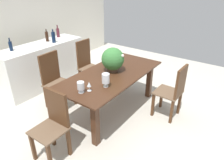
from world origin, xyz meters
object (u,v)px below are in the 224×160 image
chair_far_left (55,78)px  wine_bottle_green (11,46)px  chair_far_right (87,63)px  wine_bottle_clear (58,32)px  chair_near_right (174,90)px  dining_table (112,80)px  chair_head_end (53,122)px  wine_glass (89,85)px  flower_centerpiece (113,59)px  crystal_vase_center_near (106,79)px  wine_bottle_tall (47,36)px  crystal_vase_left (81,86)px  wine_bottle_amber (53,37)px  kitchen_counter (43,65)px

chair_far_left → wine_bottle_green: (-0.17, 1.01, 0.48)m
chair_far_right → wine_bottle_clear: (0.16, 1.06, 0.49)m
chair_far_left → chair_near_right: size_ratio=1.06×
dining_table → wine_bottle_clear: (0.62, 2.06, 0.44)m
chair_head_end → wine_glass: size_ratio=6.84×
chair_far_left → chair_near_right: bearing=-67.7°
chair_head_end → flower_centerpiece: size_ratio=2.28×
crystal_vase_center_near → wine_bottle_tall: bearing=73.0°
wine_bottle_tall → crystal_vase_left: bearing=-117.0°
crystal_vase_left → chair_head_end: bearing=176.4°
crystal_vase_left → crystal_vase_center_near: (0.35, -0.18, 0.03)m
chair_near_right → crystal_vase_center_near: bearing=-38.8°
wine_glass → wine_bottle_clear: 2.52m
crystal_vase_center_near → wine_bottle_clear: wine_bottle_clear is taller
chair_near_right → wine_glass: bearing=-36.2°
wine_bottle_tall → wine_bottle_amber: 0.20m
chair_far_left → wine_bottle_tall: size_ratio=3.83×
dining_table → flower_centerpiece: size_ratio=4.74×
chair_far_left → crystal_vase_center_near: chair_far_left is taller
kitchen_counter → crystal_vase_center_near: bearing=-101.0°
dining_table → kitchen_counter: bearing=91.2°
chair_far_right → kitchen_counter: size_ratio=0.55×
kitchen_counter → flower_centerpiece: bearing=-86.1°
chair_head_end → kitchen_counter: 2.29m
chair_near_right → wine_bottle_clear: bearing=-91.5°
chair_far_right → wine_bottle_amber: wine_bottle_amber is taller
wine_bottle_clear → wine_bottle_amber: wine_bottle_amber is taller
chair_head_end → crystal_vase_center_near: bearing=75.3°
chair_near_right → wine_bottle_amber: wine_bottle_amber is taller
flower_centerpiece → chair_near_right: bearing=-70.2°
crystal_vase_center_near → wine_glass: crystal_vase_center_near is taller
chair_far_left → wine_bottle_amber: bearing=45.2°
wine_bottle_green → crystal_vase_center_near: bearing=-85.2°
wine_bottle_amber → wine_bottle_green: bearing=165.4°
crystal_vase_left → wine_bottle_tall: (1.02, 2.00, 0.20)m
chair_far_right → wine_bottle_tall: size_ratio=3.91×
chair_far_left → crystal_vase_center_near: bearing=-91.9°
flower_centerpiece → wine_bottle_green: size_ratio=1.67×
dining_table → crystal_vase_center_near: crystal_vase_center_near is taller
wine_bottle_amber → chair_far_right: bearing=-74.7°
crystal_vase_left → crystal_vase_center_near: 0.40m
dining_table → crystal_vase_left: size_ratio=11.86×
chair_far_right → chair_near_right: size_ratio=1.08×
chair_head_end → crystal_vase_center_near: size_ratio=4.55×
wine_bottle_clear → wine_bottle_tall: wine_bottle_clear is taller
chair_far_right → wine_glass: (-1.15, -1.09, 0.29)m
kitchen_counter → wine_bottle_tall: (0.26, 0.07, 0.59)m
kitchen_counter → wine_bottle_tall: bearing=15.5°
crystal_vase_center_near → kitchen_counter: (0.41, 2.11, -0.42)m
chair_far_left → wine_bottle_amber: size_ratio=3.54×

